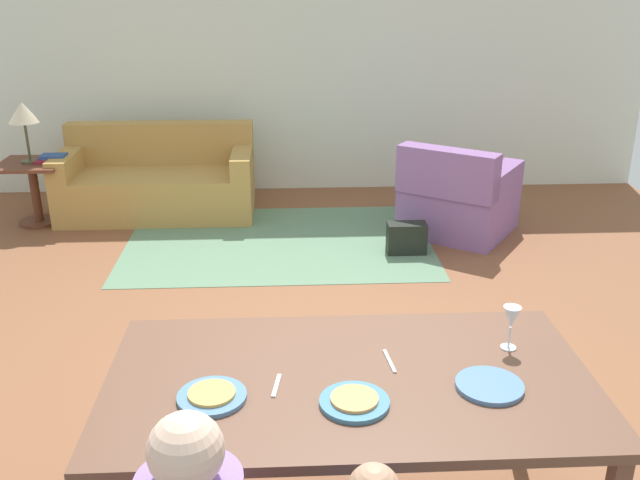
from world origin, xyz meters
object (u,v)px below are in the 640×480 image
(armchair, at_px, (457,198))
(plate_near_woman, at_px, (489,386))
(plate_near_man, at_px, (212,397))
(side_table, at_px, (34,184))
(plate_near_child, at_px, (354,402))
(book_lower, at_px, (49,161))
(table_lamp, at_px, (23,115))
(couch, at_px, (159,182))
(book_upper, at_px, (53,156))
(wine_glass, at_px, (511,319))
(dining_table, at_px, (349,392))
(handbag, at_px, (407,238))

(armchair, bearing_deg, plate_near_woman, -102.05)
(plate_near_man, relative_size, side_table, 0.43)
(plate_near_child, relative_size, book_lower, 1.14)
(plate_near_child, relative_size, table_lamp, 0.46)
(couch, height_order, table_lamp, table_lamp)
(plate_near_woman, relative_size, book_upper, 1.14)
(plate_near_man, xyz_separation_m, table_lamp, (-2.01, 4.08, 0.24))
(couch, bearing_deg, wine_glass, -62.45)
(plate_near_child, xyz_separation_m, side_table, (-2.52, 4.14, -0.39))
(book_lower, bearing_deg, plate_near_man, -65.57)
(plate_near_child, xyz_separation_m, plate_near_woman, (0.51, 0.08, 0.00))
(dining_table, xyz_separation_m, couch, (-1.44, 4.22, -0.39))
(couch, bearing_deg, book_upper, -166.41)
(plate_near_woman, bearing_deg, dining_table, 168.82)
(table_lamp, bearing_deg, armchair, -6.68)
(book_upper, bearing_deg, plate_near_woman, -55.40)
(plate_near_child, bearing_deg, couch, 108.17)
(armchair, height_order, handbag, armchair)
(wine_glass, bearing_deg, side_table, 130.10)
(dining_table, relative_size, couch, 1.02)
(couch, relative_size, armchair, 1.51)
(plate_near_child, bearing_deg, armchair, 70.92)
(side_table, height_order, table_lamp, table_lamp)
(armchair, relative_size, handbag, 3.72)
(side_table, xyz_separation_m, handbag, (3.28, -0.90, -0.25))
(side_table, bearing_deg, handbag, -15.36)
(plate_near_woman, relative_size, armchair, 0.21)
(plate_near_child, height_order, plate_near_woman, same)
(plate_near_child, xyz_separation_m, wine_glass, (0.66, 0.36, 0.12))
(plate_near_man, distance_m, armchair, 4.07)
(wine_glass, bearing_deg, plate_near_child, -151.48)
(armchair, bearing_deg, dining_table, -109.98)
(table_lamp, bearing_deg, book_lower, -2.39)
(dining_table, height_order, book_upper, dining_table)
(plate_near_woman, relative_size, table_lamp, 0.46)
(wine_glass, bearing_deg, table_lamp, 130.10)
(wine_glass, height_order, handbag, wine_glass)
(plate_near_man, height_order, side_table, plate_near_man)
(wine_glass, bearing_deg, armchair, 79.55)
(armchair, relative_size, table_lamp, 2.21)
(plate_near_man, bearing_deg, wine_glass, 14.40)
(book_lower, bearing_deg, side_table, 177.61)
(plate_near_child, height_order, table_lamp, table_lamp)
(handbag, bearing_deg, book_upper, 162.95)
(plate_near_child, distance_m, wine_glass, 0.76)
(plate_near_woman, distance_m, handbag, 3.23)
(dining_table, relative_size, book_lower, 8.36)
(plate_near_woman, relative_size, side_table, 0.43)
(dining_table, xyz_separation_m, side_table, (-2.52, 3.96, -0.32))
(plate_near_child, distance_m, armchair, 3.93)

